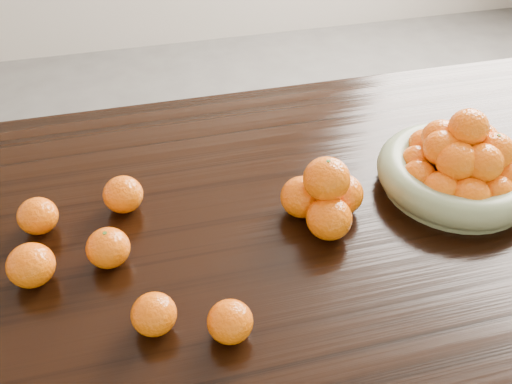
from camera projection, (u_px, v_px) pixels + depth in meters
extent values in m
cube|color=black|center=(244.00, 226.00, 1.15)|extent=(2.00, 1.00, 0.04)
cube|color=black|center=(488.00, 177.00, 1.89)|extent=(0.08, 0.08, 0.71)
cylinder|color=gray|center=(454.00, 184.00, 1.21)|extent=(0.30, 0.30, 0.02)
torus|color=gray|center=(458.00, 172.00, 1.19)|extent=(0.34, 0.34, 0.06)
ellipsoid|color=orange|center=(496.00, 160.00, 1.21)|extent=(0.08, 0.08, 0.07)
ellipsoid|color=orange|center=(475.00, 147.00, 1.24)|extent=(0.08, 0.08, 0.08)
ellipsoid|color=orange|center=(446.00, 144.00, 1.25)|extent=(0.08, 0.08, 0.08)
ellipsoid|color=orange|center=(426.00, 147.00, 1.24)|extent=(0.08, 0.08, 0.08)
ellipsoid|color=orange|center=(418.00, 162.00, 1.21)|extent=(0.07, 0.07, 0.07)
ellipsoid|color=orange|center=(419.00, 177.00, 1.17)|extent=(0.07, 0.07, 0.07)
ellipsoid|color=orange|center=(441.00, 189.00, 1.13)|extent=(0.08, 0.08, 0.07)
ellipsoid|color=orange|center=(470.00, 196.00, 1.11)|extent=(0.08, 0.08, 0.07)
ellipsoid|color=orange|center=(495.00, 191.00, 1.13)|extent=(0.07, 0.07, 0.07)
ellipsoid|color=orange|center=(506.00, 176.00, 1.16)|extent=(0.09, 0.09, 0.08)
ellipsoid|color=orange|center=(462.00, 168.00, 1.18)|extent=(0.08, 0.08, 0.07)
ellipsoid|color=orange|center=(480.00, 141.00, 1.18)|extent=(0.08, 0.08, 0.07)
ellipsoid|color=orange|center=(459.00, 134.00, 1.20)|extent=(0.08, 0.08, 0.07)
ellipsoid|color=orange|center=(441.00, 138.00, 1.18)|extent=(0.08, 0.08, 0.07)
ellipsoid|color=orange|center=(442.00, 148.00, 1.15)|extent=(0.08, 0.08, 0.07)
ellipsoid|color=orange|center=(457.00, 161.00, 1.12)|extent=(0.08, 0.08, 0.08)
ellipsoid|color=orange|center=(483.00, 163.00, 1.12)|extent=(0.08, 0.08, 0.08)
ellipsoid|color=orange|center=(494.00, 151.00, 1.14)|extent=(0.08, 0.08, 0.07)
ellipsoid|color=orange|center=(469.00, 127.00, 1.13)|extent=(0.08, 0.08, 0.07)
ellipsoid|color=orange|center=(329.00, 218.00, 1.08)|extent=(0.09, 0.09, 0.08)
ellipsoid|color=orange|center=(341.00, 194.00, 1.13)|extent=(0.09, 0.09, 0.08)
ellipsoid|color=orange|center=(302.00, 197.00, 1.13)|extent=(0.09, 0.09, 0.08)
ellipsoid|color=orange|center=(327.00, 179.00, 1.08)|extent=(0.09, 0.09, 0.08)
ellipsoid|color=orange|center=(108.00, 248.00, 1.02)|extent=(0.08, 0.08, 0.07)
ellipsoid|color=orange|center=(154.00, 314.00, 0.91)|extent=(0.07, 0.07, 0.07)
ellipsoid|color=orange|center=(230.00, 322.00, 0.90)|extent=(0.07, 0.07, 0.07)
ellipsoid|color=orange|center=(31.00, 265.00, 0.99)|extent=(0.08, 0.08, 0.08)
ellipsoid|color=orange|center=(38.00, 216.00, 1.09)|extent=(0.08, 0.08, 0.07)
ellipsoid|color=orange|center=(123.00, 194.00, 1.14)|extent=(0.08, 0.08, 0.07)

